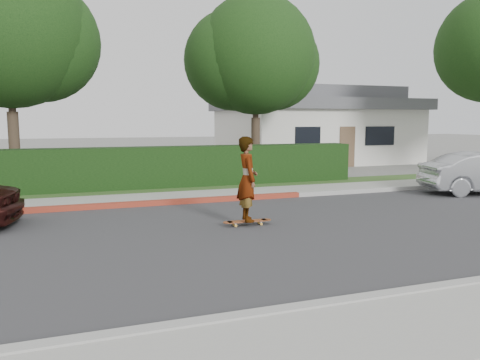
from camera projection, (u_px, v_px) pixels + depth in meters
The scene contains 12 objects.
ground at pixel (340, 227), 10.61m from camera, with size 120.00×120.00×0.00m, color slate.
road at pixel (340, 227), 10.61m from camera, with size 60.00×8.00×0.01m, color #2D2D30.
curb_far at pixel (269, 196), 14.43m from camera, with size 60.00×0.20×0.15m, color #9E9E99.
curb_red_section at pixel (100, 206), 12.76m from camera, with size 12.00×0.21×0.15m, color maroon.
sidewalk_far at pixel (258, 193), 15.28m from camera, with size 60.00×1.60×0.12m, color gray.
planting_strip at pixel (241, 187), 16.77m from camera, with size 60.00×1.60×0.10m, color #2D4C1E.
hedge at pixel (154, 168), 16.24m from camera, with size 15.00×1.00×1.50m, color black.
tree_left at pixel (8, 34), 15.55m from camera, with size 5.99×5.21×8.00m.
tree_center at pixel (254, 59), 19.07m from camera, with size 5.66×4.84×7.44m.
house at pixel (314, 126), 27.96m from camera, with size 10.60×8.60×4.30m.
skateboard at pixel (247, 221), 10.73m from camera, with size 1.16×0.26×0.11m.
skateboarder at pixel (247, 179), 10.61m from camera, with size 0.70×0.46×1.93m, color white.
Camera 1 is at (-5.63, -9.02, 2.40)m, focal length 35.00 mm.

